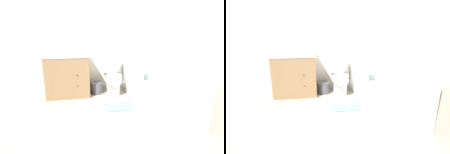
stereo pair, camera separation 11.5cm
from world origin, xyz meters
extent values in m
plane|color=gray|center=(0.00, 0.00, 0.00)|extent=(14.00, 14.00, 0.00)
cube|color=white|center=(0.00, 1.61, 1.25)|extent=(8.00, 0.05, 2.50)
cube|color=#B2BCC6|center=(-0.73, 1.58, 1.46)|extent=(0.82, 0.01, 0.93)
cube|color=white|center=(1.20, 0.79, 1.25)|extent=(0.05, 2.58, 2.50)
cube|color=olive|center=(-0.73, 1.29, 0.42)|extent=(0.87, 0.58, 0.84)
cube|color=white|center=(-0.73, 1.29, 0.86)|extent=(0.89, 0.60, 0.03)
cylinder|color=white|center=(-0.73, 1.29, 0.82)|extent=(0.36, 0.36, 0.10)
sphere|color=#382D23|center=(-0.54, 0.99, 0.50)|extent=(0.02, 0.02, 0.02)
sphere|color=#382D23|center=(-0.54, 0.99, 0.28)|extent=(0.02, 0.02, 0.02)
cylinder|color=silver|center=(-0.73, 1.51, 0.89)|extent=(0.04, 0.04, 0.04)
cylinder|color=silver|center=(-0.73, 1.47, 0.95)|extent=(0.02, 0.11, 0.09)
cylinder|color=silver|center=(-0.79, 1.51, 0.89)|extent=(0.03, 0.03, 0.04)
cylinder|color=silver|center=(-0.68, 1.51, 0.89)|extent=(0.03, 0.03, 0.04)
cylinder|color=white|center=(0.21, 1.19, 0.12)|extent=(0.29, 0.29, 0.23)
ellipsoid|color=white|center=(0.21, 1.13, 0.33)|extent=(0.34, 0.50, 0.26)
torus|color=white|center=(0.21, 1.13, 0.42)|extent=(0.34, 0.34, 0.04)
cube|color=white|center=(0.21, 1.47, 0.61)|extent=(0.39, 0.18, 0.38)
ellipsoid|color=white|center=(0.21, 1.36, 0.65)|extent=(0.33, 0.15, 0.46)
cube|color=white|center=(0.83, 0.86, 0.27)|extent=(0.66, 1.43, 0.55)
cube|color=#A8ADAE|center=(0.83, 0.86, 0.54)|extent=(0.54, 1.31, 0.01)
cube|color=silver|center=(0.49, 0.39, 0.94)|extent=(0.02, 0.51, 1.87)
cylinder|color=#4C4C51|center=(-0.14, 1.28, 0.12)|extent=(0.27, 0.27, 0.24)
cube|color=beige|center=(-0.41, 1.38, 0.91)|extent=(0.14, 0.12, 0.09)
ellipsoid|color=white|center=(-0.41, 1.38, 0.97)|extent=(0.06, 0.03, 0.03)
cylinder|color=white|center=(-0.40, 1.30, 0.93)|extent=(0.05, 0.05, 0.11)
cylinder|color=silver|center=(-0.40, 1.30, 1.00)|extent=(0.03, 0.03, 0.03)
cube|color=silver|center=(-1.01, 1.12, 0.90)|extent=(0.25, 0.16, 0.07)
cube|color=silver|center=(0.68, 0.49, 0.60)|extent=(0.27, 0.25, 0.09)
cube|color=slate|center=(0.22, 0.51, 0.01)|extent=(0.52, 0.34, 0.02)
camera|label=1|loc=(-0.42, -2.32, 1.44)|focal=28.00mm
camera|label=2|loc=(-0.30, -2.34, 1.44)|focal=28.00mm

